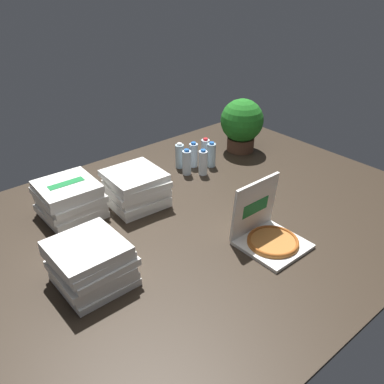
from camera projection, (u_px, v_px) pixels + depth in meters
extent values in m
cube|color=#2D2319|center=(197.00, 220.00, 2.73)|extent=(3.20, 2.40, 0.02)
cube|color=white|center=(273.00, 244.00, 2.46)|extent=(0.36, 0.36, 0.02)
cylinder|color=#B77033|center=(273.00, 242.00, 2.45)|extent=(0.31, 0.31, 0.02)
torus|color=#9C501E|center=(273.00, 241.00, 2.44)|extent=(0.31, 0.31, 0.02)
cube|color=white|center=(254.00, 206.00, 2.47)|extent=(0.36, 0.05, 0.36)
cube|color=#197A38|center=(256.00, 207.00, 2.47)|extent=(0.21, 0.01, 0.09)
cube|color=white|center=(137.00, 201.00, 2.88)|extent=(0.38, 0.38, 0.04)
cube|color=white|center=(137.00, 197.00, 2.85)|extent=(0.39, 0.39, 0.04)
cube|color=white|center=(136.00, 190.00, 2.84)|extent=(0.39, 0.39, 0.04)
cube|color=#197A38|center=(136.00, 187.00, 2.83)|extent=(0.24, 0.08, 0.00)
cube|color=white|center=(136.00, 186.00, 2.81)|extent=(0.41, 0.41, 0.04)
cube|color=#197A38|center=(136.00, 184.00, 2.80)|extent=(0.24, 0.10, 0.00)
cube|color=white|center=(137.00, 181.00, 2.79)|extent=(0.40, 0.40, 0.04)
cube|color=#197A38|center=(137.00, 178.00, 2.78)|extent=(0.24, 0.10, 0.00)
cube|color=white|center=(134.00, 175.00, 2.78)|extent=(0.38, 0.38, 0.04)
cube|color=white|center=(95.00, 279.00, 2.18)|extent=(0.36, 0.36, 0.04)
cube|color=white|center=(93.00, 272.00, 2.17)|extent=(0.37, 0.37, 0.04)
cube|color=white|center=(90.00, 268.00, 2.14)|extent=(0.37, 0.37, 0.04)
cube|color=white|center=(93.00, 260.00, 2.13)|extent=(0.37, 0.37, 0.04)
cube|color=#197A38|center=(92.00, 257.00, 2.12)|extent=(0.23, 0.07, 0.00)
cube|color=white|center=(88.00, 254.00, 2.11)|extent=(0.37, 0.37, 0.04)
cube|color=#197A38|center=(88.00, 250.00, 2.10)|extent=(0.24, 0.07, 0.00)
cube|color=white|center=(86.00, 248.00, 2.09)|extent=(0.36, 0.36, 0.04)
cube|color=white|center=(73.00, 213.00, 2.75)|extent=(0.36, 0.36, 0.04)
cube|color=white|center=(71.00, 209.00, 2.71)|extent=(0.37, 0.37, 0.04)
cube|color=white|center=(70.00, 202.00, 2.71)|extent=(0.38, 0.38, 0.04)
cube|color=#197A38|center=(70.00, 199.00, 2.70)|extent=(0.24, 0.08, 0.00)
cube|color=white|center=(70.00, 197.00, 2.68)|extent=(0.36, 0.36, 0.04)
cube|color=white|center=(66.00, 192.00, 2.66)|extent=(0.37, 0.37, 0.04)
cube|color=white|center=(67.00, 186.00, 2.64)|extent=(0.37, 0.37, 0.04)
cube|color=#197A38|center=(66.00, 183.00, 2.63)|extent=(0.24, 0.07, 0.00)
cylinder|color=silver|center=(193.00, 155.00, 3.35)|extent=(0.07, 0.07, 0.20)
cylinder|color=blue|center=(193.00, 143.00, 3.29)|extent=(0.04, 0.04, 0.02)
cylinder|color=silver|center=(180.00, 156.00, 3.33)|extent=(0.07, 0.07, 0.20)
cylinder|color=white|center=(179.00, 144.00, 3.28)|extent=(0.04, 0.04, 0.02)
cylinder|color=white|center=(205.00, 151.00, 3.42)|extent=(0.07, 0.07, 0.20)
cylinder|color=red|center=(205.00, 139.00, 3.37)|extent=(0.04, 0.04, 0.02)
cylinder|color=silver|center=(211.00, 155.00, 3.35)|extent=(0.07, 0.07, 0.20)
cylinder|color=blue|center=(212.00, 143.00, 3.30)|extent=(0.04, 0.04, 0.02)
cylinder|color=silver|center=(187.00, 163.00, 3.23)|extent=(0.07, 0.07, 0.20)
cylinder|color=blue|center=(187.00, 150.00, 3.18)|extent=(0.04, 0.04, 0.02)
cylinder|color=white|center=(203.00, 163.00, 3.22)|extent=(0.07, 0.07, 0.20)
cylinder|color=blue|center=(203.00, 150.00, 3.17)|extent=(0.04, 0.04, 0.02)
cylinder|color=#513323|center=(241.00, 144.00, 3.65)|extent=(0.24, 0.24, 0.12)
sphere|color=#207320|center=(242.00, 120.00, 3.54)|extent=(0.37, 0.37, 0.37)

